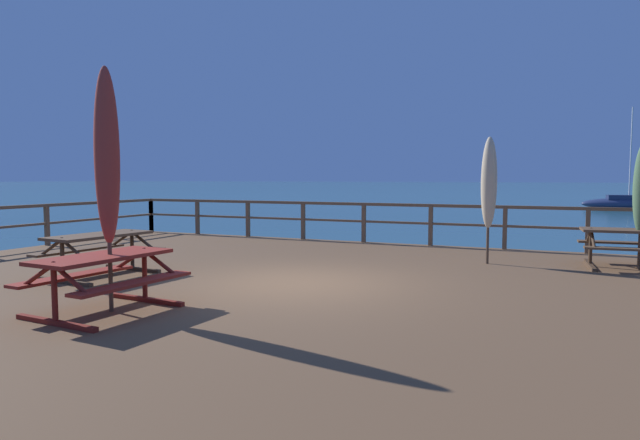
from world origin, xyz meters
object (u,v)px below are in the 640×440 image
(patio_umbrella_tall_front, at_px, (489,183))
(picnic_table_front_left, at_px, (103,271))
(picnic_table_mid_right, at_px, (99,246))
(sailboat_distant, at_px, (624,203))
(patio_umbrella_tall_back_right, at_px, (107,157))

(patio_umbrella_tall_front, bearing_deg, picnic_table_front_left, -122.99)
(picnic_table_front_left, bearing_deg, picnic_table_mid_right, 136.53)
(picnic_table_front_left, relative_size, picnic_table_mid_right, 0.96)
(sailboat_distant, bearing_deg, patio_umbrella_tall_back_right, -103.05)
(picnic_table_front_left, bearing_deg, patio_umbrella_tall_back_right, 54.65)
(picnic_table_mid_right, relative_size, sailboat_distant, 0.26)
(picnic_table_front_left, xyz_separation_m, patio_umbrella_tall_back_right, (0.05, 0.07, 1.48))
(patio_umbrella_tall_front, bearing_deg, sailboat_distant, 80.97)
(picnic_table_front_left, distance_m, patio_umbrella_tall_front, 7.61)
(patio_umbrella_tall_back_right, bearing_deg, picnic_table_front_left, -125.35)
(picnic_table_front_left, height_order, picnic_table_mid_right, same)
(picnic_table_mid_right, bearing_deg, sailboat_distant, 73.48)
(patio_umbrella_tall_front, bearing_deg, patio_umbrella_tall_back_right, -122.96)
(patio_umbrella_tall_front, relative_size, sailboat_distant, 0.34)
(patio_umbrella_tall_front, height_order, sailboat_distant, sailboat_distant)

